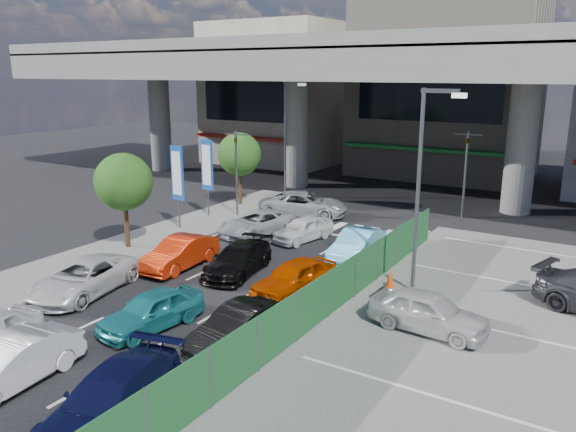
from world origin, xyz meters
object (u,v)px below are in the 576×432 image
Objects in this scene: signboard_far at (207,167)px; tree_near at (124,182)px; kei_truck_front_right at (357,245)px; wagon_silver_front_left at (256,223)px; taxi_orange_right at (295,277)px; taxi_teal_mid at (151,310)px; traffic_cone at (390,279)px; sedan_white_mid_left at (84,278)px; street_lamp_left at (287,129)px; hatch_black_mid_right at (238,326)px; hatch_white_back_mid at (11,364)px; traffic_light_right at (467,153)px; crossing_wagon_silver at (304,204)px; street_lamp_right at (423,175)px; taxi_orange_left at (180,253)px; signboard_near at (177,176)px; minivan_navy_back at (111,399)px; tree_far at (239,154)px; parked_sedan_white at (428,311)px; traffic_light_left at (236,152)px; sedan_black_mid at (238,260)px; sedan_white_front_mid at (303,229)px.

tree_near is at bearing -85.10° from signboard_far.
wagon_silver_front_left is at bearing 168.58° from kei_truck_front_right.
kei_truck_front_right is (10.96, -2.45, -2.37)m from signboard_far.
wagon_silver_front_left is (-6.10, 6.13, -0.05)m from taxi_orange_right.
traffic_cone is (5.61, 7.75, -0.23)m from taxi_teal_mid.
signboard_far is 12.78m from sedan_white_mid_left.
street_lamp_left reaches higher than wagon_silver_front_left.
taxi_orange_right reaches higher than hatch_black_mid_right.
signboard_far is 1.12× the size of hatch_white_back_mid.
hatch_white_back_mid is 13.98m from traffic_cone.
hatch_black_mid_right is at bearing -94.96° from traffic_light_right.
crossing_wagon_silver is at bearing 134.17° from kei_truck_front_right.
taxi_orange_left is (-10.07, -2.72, -4.08)m from street_lamp_right.
signboard_near is at bearing -149.89° from wagon_silver_front_left.
sedan_white_mid_left is at bearing 131.87° from minivan_navy_back.
tree_far is at bearing 104.69° from hatch_white_back_mid.
tree_near is (-14.17, -2.00, -1.38)m from street_lamp_right.
parked_sedan_white is at bearing 6.05° from sedan_white_mid_left.
street_lamp_left is at bearing 91.20° from traffic_light_left.
tree_near is 1.15× the size of hatch_white_back_mid.
hatch_white_back_mid reaches higher than sedan_white_mid_left.
kei_truck_front_right is 0.79× the size of crossing_wagon_silver.
street_lamp_left is (-11.83, -1.00, 0.83)m from traffic_light_right.
crossing_wagon_silver is at bearing 34.44° from signboard_far.
crossing_wagon_silver reaches higher than taxi_orange_left.
signboard_far reaches higher than sedan_black_mid.
minivan_navy_back is at bearing -44.36° from tree_near.
tree_far reaches higher than minivan_navy_back.
traffic_light_left is 1.11× the size of signboard_near.
minivan_navy_back is 1.04× the size of wagon_silver_front_left.
wagon_silver_front_left is (3.31, -8.52, -4.13)m from street_lamp_left.
signboard_near reaches higher than taxi_teal_mid.
sedan_black_mid is (5.99, -7.95, -3.30)m from traffic_light_left.
traffic_cone is at bearing -9.04° from signboard_near.
hatch_white_back_mid is 16.33m from wagon_silver_front_left.
traffic_light_right reaches higher than taxi_orange_right.
tree_far is (-13.30, -4.50, -0.55)m from traffic_light_right.
sedan_white_front_mid is (-4.03, 11.07, -0.01)m from hatch_black_mid_right.
street_lamp_right is 6.36m from taxi_orange_right.
wagon_silver_front_left is at bearing 115.12° from taxi_teal_mid.
crossing_wagon_silver reaches higher than sedan_white_mid_left.
kei_truck_front_right reaches higher than sedan_white_front_mid.
parked_sedan_white reaches higher than kei_truck_front_right.
street_lamp_right is at bearing 60.47° from minivan_navy_back.
crossing_wagon_silver is (4.16, 10.26, -2.65)m from tree_near.
parked_sedan_white is at bearing 47.69° from minivan_navy_back.
traffic_light_left is at bearing 84.29° from tree_near.
sedan_white_front_mid is (3.73, 10.84, -0.05)m from sedan_white_mid_left.
traffic_light_left reaches higher than tree_far.
street_lamp_left is at bearing 85.01° from signboard_near.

